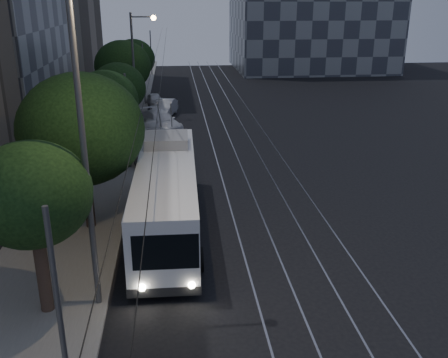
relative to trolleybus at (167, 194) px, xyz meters
name	(u,v)px	position (x,y,z in m)	size (l,w,h in m)	color
ground	(232,236)	(2.90, -1.18, -1.73)	(120.00, 120.00, 0.00)	black
sidewalk	(113,129)	(-4.60, 18.82, -1.66)	(5.00, 90.00, 0.15)	gray
tram_rails	(234,127)	(5.40, 18.82, -1.72)	(4.52, 90.00, 0.02)	#9B9AA3
overhead_wires	(141,87)	(-2.07, 18.82, 1.74)	(2.23, 90.00, 6.00)	black
trolleybus	(167,194)	(0.00, 0.00, 0.00)	(2.85, 12.65, 5.63)	silver
pickup_silver	(158,145)	(-0.73, 11.14, -0.87)	(2.86, 6.21, 1.73)	#9C9FA3
car_white_a	(152,127)	(-1.34, 16.97, -1.09)	(1.51, 3.75, 1.28)	silver
car_white_b	(160,121)	(-0.72, 18.32, -0.95)	(2.20, 5.40, 1.57)	silver
car_white_c	(164,108)	(-0.41, 23.54, -0.99)	(1.57, 4.50, 1.48)	#B3B3B7
car_white_d	(155,100)	(-1.40, 28.32, -1.13)	(1.42, 3.53, 1.20)	silver
tree_0	(32,195)	(-4.10, -6.33, 2.64)	(3.81, 3.81, 6.12)	#2D2119
tree_1	(82,130)	(-3.60, 0.28, 3.06)	(5.51, 5.51, 7.28)	#2D2119
tree_2	(105,101)	(-3.60, 8.41, 2.71)	(3.97, 3.97, 6.26)	#2D2119
tree_3	(118,88)	(-3.60, 16.04, 2.18)	(4.08, 4.08, 5.76)	#2D2119
tree_4	(123,66)	(-4.10, 25.75, 2.53)	(5.16, 5.16, 6.60)	#2D2119
tree_5	(133,59)	(-3.60, 32.63, 2.38)	(4.50, 4.50, 6.16)	#2D2119
streetlamp_near	(95,121)	(-1.98, -6.08, 4.92)	(2.66, 0.44, 11.16)	#525254
streetlamp_far	(138,55)	(-2.50, 23.04, 3.76)	(2.22, 0.44, 9.03)	#525254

